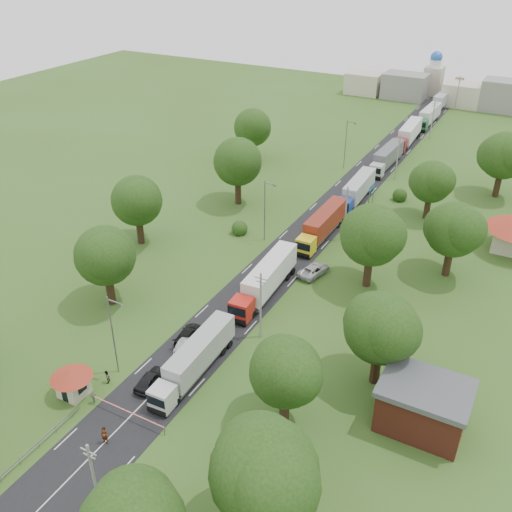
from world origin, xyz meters
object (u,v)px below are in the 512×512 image
Objects in this scene: guard_booth at (72,379)px; car_lane_mid at (187,344)px; truck_0 at (196,358)px; car_lane_front at (150,379)px; info_sign at (372,191)px; pedestrian_near at (105,436)px; boom_barrier at (117,407)px.

guard_booth reaches higher than car_lane_mid.
car_lane_front is at bearing -130.00° from truck_0.
info_sign reaches higher than pedestrian_near.
info_sign is at bearing 78.32° from guard_booth.
car_lane_front is at bearing 82.46° from pedestrian_near.
guard_booth reaches higher than boom_barrier.
info_sign reaches higher than car_lane_front.
guard_booth is 13.53m from car_lane_mid.
car_lane_front is at bearing -96.43° from info_sign.
info_sign is (6.56, 60.00, 2.11)m from boom_barrier.
guard_booth is 0.97× the size of car_lane_front.
boom_barrier is at bearing 0.01° from guard_booth.
car_lane_front is at bearing 38.89° from guard_booth.
car_lane_front is at bearing 85.91° from boom_barrier.
info_sign reaches higher than truck_0.
guard_booth reaches higher than car_lane_front.
info_sign is 63.73m from pedestrian_near.
info_sign is 2.11× the size of pedestrian_near.
info_sign is 48.52m from car_lane_mid.
boom_barrier is 2.19× the size of car_lane_mid.
guard_booth is at bearing -136.77° from truck_0.
truck_0 is at bearing -134.98° from car_lane_front.
info_sign is at bearing 83.76° from boom_barrier.
car_lane_front is (0.36, 5.00, -0.12)m from boom_barrier.
truck_0 is 3.12× the size of car_lane_front.
car_lane_front is (-3.28, -3.91, -1.30)m from truck_0.
car_lane_front is (6.20, 5.00, -1.39)m from guard_booth.
info_sign is (12.40, 60.00, 0.84)m from guard_booth.
guard_booth is 13.01m from truck_0.
guard_booth is (-5.84, -0.00, 1.27)m from boom_barrier.
truck_0 is (3.64, 8.91, 1.19)m from boom_barrier.
car_lane_mid is at bearing 62.55° from guard_booth.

